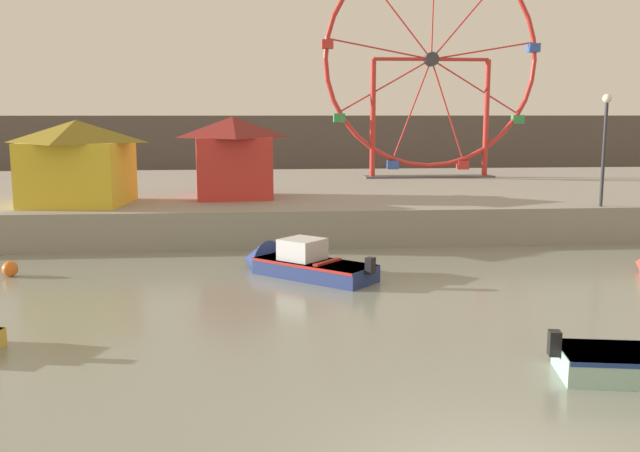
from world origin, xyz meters
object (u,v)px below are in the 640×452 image
Objects in this scene: motorboat_navy_blue at (294,263)px; ferris_wheel_red_frame at (431,64)px; carnival_booth_yellow_awning at (78,161)px; mooring_buoy_orange at (10,269)px; carnival_booth_red_striped at (233,156)px; promenade_lamp_near at (605,133)px.

motorboat_navy_blue is 19.18m from ferris_wheel_red_frame.
ferris_wheel_red_frame is at bearing 37.64° from carnival_booth_yellow_awning.
ferris_wheel_red_frame is at bearing 45.01° from mooring_buoy_orange.
ferris_wheel_red_frame reaches higher than mooring_buoy_orange.
carnival_booth_red_striped is (-9.73, -8.27, -4.11)m from ferris_wheel_red_frame.
motorboat_navy_blue is at bearing -35.82° from carnival_booth_yellow_awning.
carnival_booth_yellow_awning is 1.22× the size of carnival_booth_red_striped.
carnival_booth_yellow_awning is 1.04× the size of promenade_lamp_near.
promenade_lamp_near is 19.81m from mooring_buoy_orange.
motorboat_navy_blue is at bearing -115.73° from ferris_wheel_red_frame.
ferris_wheel_red_frame reaches higher than carnival_booth_red_striped.
motorboat_navy_blue is 12.39m from promenade_lamp_near.
carnival_booth_red_striped is at bearing 51.18° from mooring_buoy_orange.
carnival_booth_red_striped is 13.60m from promenade_lamp_near.
motorboat_navy_blue is at bearing -81.54° from carnival_booth_red_striped.
carnival_booth_red_striped is (5.51, 1.50, 0.06)m from carnival_booth_yellow_awning.
carnival_booth_red_striped is at bearing -34.41° from motorboat_navy_blue.
promenade_lamp_near is (18.55, -2.24, 0.99)m from carnival_booth_yellow_awning.
mooring_buoy_orange is (-0.54, -6.03, -2.65)m from carnival_booth_yellow_awning.
promenade_lamp_near is (13.04, -3.74, 0.94)m from carnival_booth_red_striped.
ferris_wheel_red_frame is 25.97× the size of mooring_buoy_orange.
promenade_lamp_near is (3.31, -12.01, -3.17)m from ferris_wheel_red_frame.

